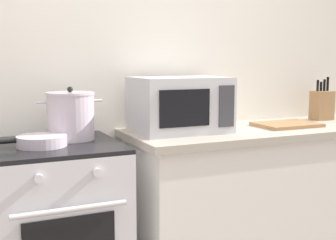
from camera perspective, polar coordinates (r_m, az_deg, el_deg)
back_wall at (r=2.68m, az=-2.10°, el=6.33°), size 4.40×0.10×2.50m
lower_cabinet_right at (r=2.81m, az=12.39°, el=-10.58°), size 1.64×0.56×0.88m
countertop_right at (r=2.71m, az=12.67°, el=-1.29°), size 1.70×0.60×0.04m
stove at (r=2.31m, az=-13.92°, el=-14.24°), size 0.60×0.64×0.92m
stock_pot at (r=2.26m, az=-12.28°, el=0.52°), size 0.32×0.24×0.26m
frying_pan at (r=2.12m, az=-15.99°, el=-2.58°), size 0.43×0.23×0.05m
microwave at (r=2.45m, az=1.54°, el=1.98°), size 0.50×0.37×0.30m
cutting_board at (r=2.76m, az=14.89°, el=-0.56°), size 0.36×0.26×0.02m
knife_block at (r=3.11m, az=19.01°, el=1.84°), size 0.13×0.10×0.28m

